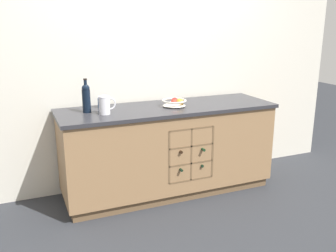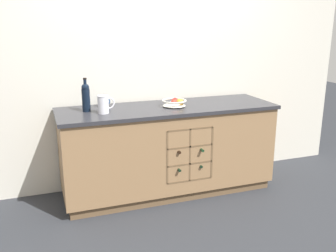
{
  "view_description": "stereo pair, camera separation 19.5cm",
  "coord_description": "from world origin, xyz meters",
  "px_view_note": "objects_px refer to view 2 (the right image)",
  "views": [
    {
      "loc": [
        -1.39,
        -3.31,
        1.7
      ],
      "look_at": [
        0.0,
        0.0,
        0.7
      ],
      "focal_mm": 40.0,
      "sensor_mm": 36.0,
      "label": 1
    },
    {
      "loc": [
        -1.21,
        -3.38,
        1.7
      ],
      "look_at": [
        0.0,
        0.0,
        0.7
      ],
      "focal_mm": 40.0,
      "sensor_mm": 36.0,
      "label": 2
    }
  ],
  "objects_px": {
    "white_pitcher": "(104,104)",
    "ceramic_mug": "(103,102)",
    "fruit_bowl": "(175,102)",
    "standing_wine_bottle": "(86,97)"
  },
  "relations": [
    {
      "from": "ceramic_mug",
      "to": "white_pitcher",
      "type": "bearing_deg",
      "value": -98.31
    },
    {
      "from": "white_pitcher",
      "to": "ceramic_mug",
      "type": "relative_size",
      "value": 1.41
    },
    {
      "from": "fruit_bowl",
      "to": "white_pitcher",
      "type": "bearing_deg",
      "value": -176.17
    },
    {
      "from": "fruit_bowl",
      "to": "ceramic_mug",
      "type": "distance_m",
      "value": 0.7
    },
    {
      "from": "ceramic_mug",
      "to": "standing_wine_bottle",
      "type": "height_order",
      "value": "standing_wine_bottle"
    },
    {
      "from": "fruit_bowl",
      "to": "white_pitcher",
      "type": "distance_m",
      "value": 0.71
    },
    {
      "from": "fruit_bowl",
      "to": "ceramic_mug",
      "type": "xyz_separation_m",
      "value": [
        -0.67,
        0.23,
        0.0
      ]
    },
    {
      "from": "white_pitcher",
      "to": "standing_wine_bottle",
      "type": "xyz_separation_m",
      "value": [
        -0.14,
        0.13,
        0.05
      ]
    },
    {
      "from": "white_pitcher",
      "to": "ceramic_mug",
      "type": "height_order",
      "value": "white_pitcher"
    },
    {
      "from": "white_pitcher",
      "to": "standing_wine_bottle",
      "type": "bearing_deg",
      "value": 137.0
    }
  ]
}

